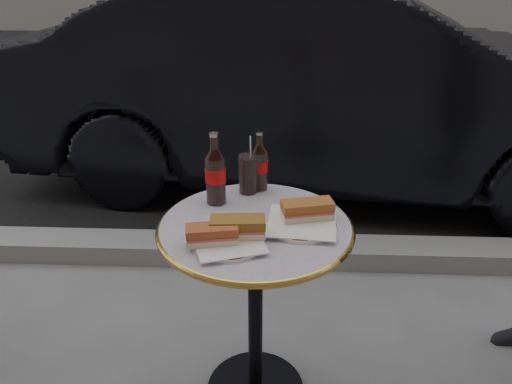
{
  "coord_description": "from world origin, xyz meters",
  "views": [
    {
      "loc": [
        0.06,
        -1.36,
        1.51
      ],
      "look_at": [
        0.0,
        0.05,
        0.82
      ],
      "focal_mm": 35.0,
      "sensor_mm": 36.0,
      "label": 1
    }
  ],
  "objects_px": {
    "cola_glass": "(248,174)",
    "parked_car": "(333,84)",
    "plate_right": "(302,224)",
    "cola_bottle_left": "(215,169)",
    "cola_bottle_right": "(259,161)",
    "plate_left": "(228,242)",
    "bistro_table": "(255,316)"
  },
  "relations": [
    {
      "from": "plate_right",
      "to": "cola_bottle_right",
      "type": "bearing_deg",
      "value": 118.28
    },
    {
      "from": "plate_right",
      "to": "bistro_table",
      "type": "bearing_deg",
      "value": 177.5
    },
    {
      "from": "bistro_table",
      "to": "plate_left",
      "type": "xyz_separation_m",
      "value": [
        -0.07,
        -0.12,
        0.37
      ]
    },
    {
      "from": "bistro_table",
      "to": "plate_right",
      "type": "bearing_deg",
      "value": -2.5
    },
    {
      "from": "bistro_table",
      "to": "plate_left",
      "type": "height_order",
      "value": "plate_left"
    },
    {
      "from": "cola_glass",
      "to": "parked_car",
      "type": "distance_m",
      "value": 1.8
    },
    {
      "from": "cola_bottle_left",
      "to": "parked_car",
      "type": "height_order",
      "value": "parked_car"
    },
    {
      "from": "plate_right",
      "to": "cola_glass",
      "type": "relative_size",
      "value": 1.6
    },
    {
      "from": "bistro_table",
      "to": "cola_glass",
      "type": "distance_m",
      "value": 0.49
    },
    {
      "from": "bistro_table",
      "to": "cola_bottle_left",
      "type": "xyz_separation_m",
      "value": [
        -0.14,
        0.14,
        0.49
      ]
    },
    {
      "from": "bistro_table",
      "to": "cola_glass",
      "type": "height_order",
      "value": "cola_glass"
    },
    {
      "from": "plate_right",
      "to": "parked_car",
      "type": "height_order",
      "value": "parked_car"
    },
    {
      "from": "plate_left",
      "to": "cola_bottle_left",
      "type": "relative_size",
      "value": 0.83
    },
    {
      "from": "plate_left",
      "to": "cola_bottle_right",
      "type": "bearing_deg",
      "value": 78.57
    },
    {
      "from": "cola_glass",
      "to": "parked_car",
      "type": "relative_size",
      "value": 0.03
    },
    {
      "from": "cola_bottle_left",
      "to": "bistro_table",
      "type": "bearing_deg",
      "value": -45.95
    },
    {
      "from": "bistro_table",
      "to": "plate_left",
      "type": "bearing_deg",
      "value": -121.05
    },
    {
      "from": "cola_bottle_left",
      "to": "cola_bottle_right",
      "type": "bearing_deg",
      "value": 38.46
    },
    {
      "from": "bistro_table",
      "to": "cola_bottle_left",
      "type": "distance_m",
      "value": 0.53
    },
    {
      "from": "plate_right",
      "to": "cola_glass",
      "type": "xyz_separation_m",
      "value": [
        -0.18,
        0.23,
        0.06
      ]
    },
    {
      "from": "cola_bottle_right",
      "to": "cola_glass",
      "type": "distance_m",
      "value": 0.06
    },
    {
      "from": "bistro_table",
      "to": "plate_right",
      "type": "xyz_separation_m",
      "value": [
        0.14,
        -0.01,
        0.37
      ]
    },
    {
      "from": "plate_left",
      "to": "cola_bottle_left",
      "type": "xyz_separation_m",
      "value": [
        -0.07,
        0.27,
        0.12
      ]
    },
    {
      "from": "plate_left",
      "to": "cola_glass",
      "type": "distance_m",
      "value": 0.36
    },
    {
      "from": "plate_right",
      "to": "cola_bottle_left",
      "type": "distance_m",
      "value": 0.34
    },
    {
      "from": "bistro_table",
      "to": "plate_left",
      "type": "relative_size",
      "value": 3.55
    },
    {
      "from": "cola_bottle_right",
      "to": "parked_car",
      "type": "xyz_separation_m",
      "value": [
        0.43,
        1.71,
        -0.15
      ]
    },
    {
      "from": "cola_bottle_right",
      "to": "plate_right",
      "type": "bearing_deg",
      "value": -61.72
    },
    {
      "from": "bistro_table",
      "to": "plate_right",
      "type": "height_order",
      "value": "plate_right"
    },
    {
      "from": "cola_bottle_right",
      "to": "parked_car",
      "type": "distance_m",
      "value": 1.77
    },
    {
      "from": "plate_right",
      "to": "cola_bottle_right",
      "type": "height_order",
      "value": "cola_bottle_right"
    },
    {
      "from": "cola_glass",
      "to": "parked_car",
      "type": "bearing_deg",
      "value": 74.91
    }
  ]
}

